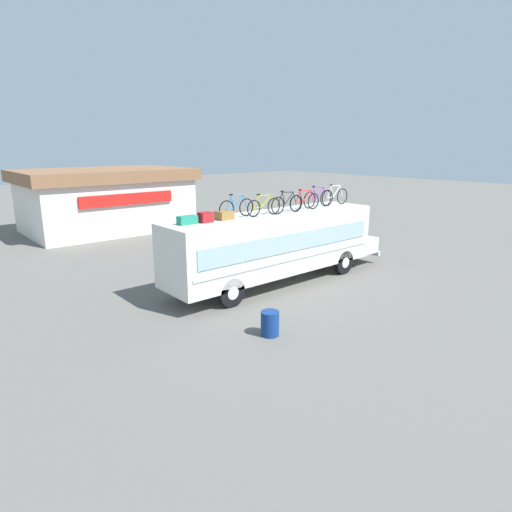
{
  "coord_description": "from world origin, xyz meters",
  "views": [
    {
      "loc": [
        -11.91,
        -12.81,
        5.68
      ],
      "look_at": [
        -1.0,
        0.0,
        1.35
      ],
      "focal_mm": 30.25,
      "sensor_mm": 36.0,
      "label": 1
    }
  ],
  "objects_px": {
    "luggage_bag_3": "(224,215)",
    "rooftop_bicycle_1": "(237,207)",
    "luggage_bag_1": "(187,220)",
    "rooftop_bicycle_2": "(264,206)",
    "rooftop_bicycle_3": "(287,204)",
    "rooftop_bicycle_5": "(318,198)",
    "rooftop_bicycle_6": "(335,196)",
    "trash_bin": "(270,323)",
    "rooftop_bicycle_4": "(305,201)",
    "luggage_bag_2": "(206,217)",
    "bus": "(277,243)"
  },
  "relations": [
    {
      "from": "luggage_bag_3",
      "to": "rooftop_bicycle_1",
      "type": "relative_size",
      "value": 0.35
    },
    {
      "from": "luggage_bag_1",
      "to": "rooftop_bicycle_2",
      "type": "bearing_deg",
      "value": -5.29
    },
    {
      "from": "luggage_bag_1",
      "to": "rooftop_bicycle_3",
      "type": "distance_m",
      "value": 4.52
    },
    {
      "from": "rooftop_bicycle_5",
      "to": "rooftop_bicycle_6",
      "type": "bearing_deg",
      "value": -0.76
    },
    {
      "from": "luggage_bag_1",
      "to": "trash_bin",
      "type": "distance_m",
      "value": 4.8
    },
    {
      "from": "rooftop_bicycle_4",
      "to": "rooftop_bicycle_1",
      "type": "bearing_deg",
      "value": 173.19
    },
    {
      "from": "luggage_bag_1",
      "to": "luggage_bag_2",
      "type": "distance_m",
      "value": 0.71
    },
    {
      "from": "luggage_bag_1",
      "to": "rooftop_bicycle_3",
      "type": "height_order",
      "value": "rooftop_bicycle_3"
    },
    {
      "from": "bus",
      "to": "rooftop_bicycle_2",
      "type": "bearing_deg",
      "value": -171.06
    },
    {
      "from": "rooftop_bicycle_2",
      "to": "trash_bin",
      "type": "distance_m",
      "value": 5.51
    },
    {
      "from": "rooftop_bicycle_1",
      "to": "trash_bin",
      "type": "bearing_deg",
      "value": -114.86
    },
    {
      "from": "rooftop_bicycle_2",
      "to": "rooftop_bicycle_6",
      "type": "xyz_separation_m",
      "value": [
        4.57,
        0.2,
        0.04
      ]
    },
    {
      "from": "rooftop_bicycle_2",
      "to": "rooftop_bicycle_6",
      "type": "height_order",
      "value": "rooftop_bicycle_6"
    },
    {
      "from": "rooftop_bicycle_1",
      "to": "rooftop_bicycle_2",
      "type": "height_order",
      "value": "rooftop_bicycle_1"
    },
    {
      "from": "luggage_bag_2",
      "to": "luggage_bag_3",
      "type": "height_order",
      "value": "luggage_bag_2"
    },
    {
      "from": "rooftop_bicycle_1",
      "to": "rooftop_bicycle_5",
      "type": "relative_size",
      "value": 0.91
    },
    {
      "from": "luggage_bag_2",
      "to": "rooftop_bicycle_6",
      "type": "distance_m",
      "value": 7.2
    },
    {
      "from": "rooftop_bicycle_6",
      "to": "rooftop_bicycle_1",
      "type": "bearing_deg",
      "value": 178.28
    },
    {
      "from": "bus",
      "to": "rooftop_bicycle_6",
      "type": "distance_m",
      "value": 4.05
    },
    {
      "from": "rooftop_bicycle_3",
      "to": "rooftop_bicycle_4",
      "type": "xyz_separation_m",
      "value": [
        1.11,
        0.07,
        -0.01
      ]
    },
    {
      "from": "rooftop_bicycle_4",
      "to": "luggage_bag_1",
      "type": "bearing_deg",
      "value": 176.54
    },
    {
      "from": "bus",
      "to": "trash_bin",
      "type": "height_order",
      "value": "bus"
    },
    {
      "from": "rooftop_bicycle_1",
      "to": "rooftop_bicycle_5",
      "type": "xyz_separation_m",
      "value": [
        4.48,
        -0.15,
        0.02
      ]
    },
    {
      "from": "luggage_bag_1",
      "to": "rooftop_bicycle_6",
      "type": "bearing_deg",
      "value": -0.78
    },
    {
      "from": "bus",
      "to": "luggage_bag_2",
      "type": "height_order",
      "value": "luggage_bag_2"
    },
    {
      "from": "luggage_bag_2",
      "to": "rooftop_bicycle_6",
      "type": "xyz_separation_m",
      "value": [
        7.19,
        -0.01,
        0.22
      ]
    },
    {
      "from": "luggage_bag_1",
      "to": "luggage_bag_2",
      "type": "height_order",
      "value": "luggage_bag_2"
    },
    {
      "from": "luggage_bag_1",
      "to": "rooftop_bicycle_1",
      "type": "relative_size",
      "value": 0.41
    },
    {
      "from": "rooftop_bicycle_6",
      "to": "trash_bin",
      "type": "distance_m",
      "value": 8.92
    },
    {
      "from": "rooftop_bicycle_1",
      "to": "rooftop_bicycle_4",
      "type": "relative_size",
      "value": 0.93
    },
    {
      "from": "rooftop_bicycle_1",
      "to": "rooftop_bicycle_2",
      "type": "xyz_separation_m",
      "value": [
        1.08,
        -0.37,
        -0.01
      ]
    },
    {
      "from": "luggage_bag_2",
      "to": "rooftop_bicycle_4",
      "type": "height_order",
      "value": "rooftop_bicycle_4"
    },
    {
      "from": "luggage_bag_1",
      "to": "luggage_bag_2",
      "type": "xyz_separation_m",
      "value": [
        0.71,
        -0.1,
        0.03
      ]
    },
    {
      "from": "luggage_bag_1",
      "to": "rooftop_bicycle_2",
      "type": "distance_m",
      "value": 3.35
    },
    {
      "from": "luggage_bag_2",
      "to": "rooftop_bicycle_3",
      "type": "bearing_deg",
      "value": -4.79
    },
    {
      "from": "rooftop_bicycle_1",
      "to": "rooftop_bicycle_3",
      "type": "height_order",
      "value": "rooftop_bicycle_3"
    },
    {
      "from": "luggage_bag_2",
      "to": "rooftop_bicycle_4",
      "type": "relative_size",
      "value": 0.27
    },
    {
      "from": "trash_bin",
      "to": "rooftop_bicycle_2",
      "type": "bearing_deg",
      "value": 51.01
    },
    {
      "from": "rooftop_bicycle_3",
      "to": "rooftop_bicycle_6",
      "type": "relative_size",
      "value": 0.97
    },
    {
      "from": "luggage_bag_2",
      "to": "trash_bin",
      "type": "relative_size",
      "value": 0.62
    },
    {
      "from": "rooftop_bicycle_4",
      "to": "rooftop_bicycle_3",
      "type": "bearing_deg",
      "value": -176.21
    },
    {
      "from": "luggage_bag_2",
      "to": "rooftop_bicycle_1",
      "type": "relative_size",
      "value": 0.29
    },
    {
      "from": "luggage_bag_1",
      "to": "rooftop_bicycle_5",
      "type": "distance_m",
      "value": 6.74
    },
    {
      "from": "rooftop_bicycle_1",
      "to": "rooftop_bicycle_4",
      "type": "height_order",
      "value": "rooftop_bicycle_1"
    },
    {
      "from": "luggage_bag_3",
      "to": "rooftop_bicycle_1",
      "type": "height_order",
      "value": "rooftop_bicycle_1"
    },
    {
      "from": "luggage_bag_1",
      "to": "trash_bin",
      "type": "relative_size",
      "value": 0.89
    },
    {
      "from": "rooftop_bicycle_3",
      "to": "rooftop_bicycle_6",
      "type": "bearing_deg",
      "value": 5.13
    },
    {
      "from": "rooftop_bicycle_5",
      "to": "rooftop_bicycle_6",
      "type": "height_order",
      "value": "same"
    },
    {
      "from": "rooftop_bicycle_4",
      "to": "rooftop_bicycle_5",
      "type": "bearing_deg",
      "value": 12.48
    },
    {
      "from": "rooftop_bicycle_2",
      "to": "rooftop_bicycle_5",
      "type": "relative_size",
      "value": 0.94
    }
  ]
}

